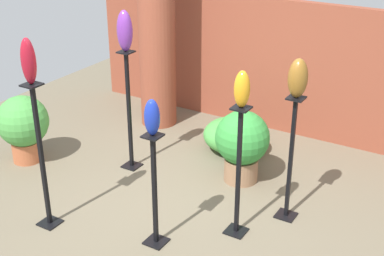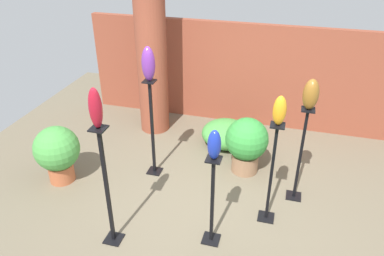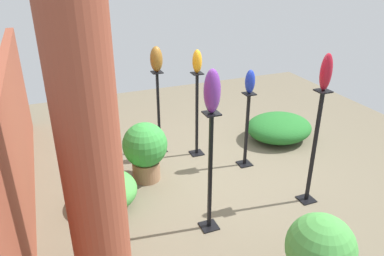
{
  "view_description": "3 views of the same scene",
  "coord_description": "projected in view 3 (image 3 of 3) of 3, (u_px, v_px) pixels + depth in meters",
  "views": [
    {
      "loc": [
        2.59,
        -3.89,
        3.14
      ],
      "look_at": [
        0.22,
        0.03,
        1.03
      ],
      "focal_mm": 50.0,
      "sensor_mm": 36.0,
      "label": 1
    },
    {
      "loc": [
        0.77,
        -3.59,
        3.28
      ],
      "look_at": [
        -0.26,
        0.1,
        1.12
      ],
      "focal_mm": 35.0,
      "sensor_mm": 36.0,
      "label": 2
    },
    {
      "loc": [
        -4.13,
        2.08,
        2.89
      ],
      "look_at": [
        0.12,
        0.38,
        0.76
      ],
      "focal_mm": 35.0,
      "sensor_mm": 36.0,
      "label": 3
    }
  ],
  "objects": [
    {
      "name": "ground_plane",
      "position": [
        219.0,
        175.0,
        5.4
      ],
      "size": [
        8.0,
        8.0,
        0.0
      ],
      "primitive_type": "plane",
      "color": "#6B604C"
    },
    {
      "name": "potted_plant_walkway_edge",
      "position": [
        320.0,
        252.0,
        3.34
      ],
      "size": [
        0.62,
        0.62,
        0.84
      ],
      "color": "#B25B38",
      "rests_on": "ground"
    },
    {
      "name": "art_vase_ruby",
      "position": [
        326.0,
        72.0,
        4.13
      ],
      "size": [
        0.13,
        0.14,
        0.43
      ],
      "primitive_type": "ellipsoid",
      "color": "maroon",
      "rests_on": "pedestal_ruby"
    },
    {
      "name": "brick_wall_back",
      "position": [
        16.0,
        151.0,
        4.16
      ],
      "size": [
        5.6,
        0.12,
        1.79
      ],
      "primitive_type": "cube",
      "color": "brown",
      "rests_on": "ground"
    },
    {
      "name": "foliage_bed_east",
      "position": [
        107.0,
        190.0,
        4.67
      ],
      "size": [
        0.8,
        0.75,
        0.43
      ],
      "primitive_type": "ellipsoid",
      "color": "#479942",
      "rests_on": "ground"
    },
    {
      "name": "brick_pillar",
      "position": [
        92.0,
        167.0,
        3.0
      ],
      "size": [
        0.5,
        0.5,
        2.68
      ],
      "primitive_type": "cylinder",
      "color": "brown",
      "rests_on": "ground"
    },
    {
      "name": "pedestal_ruby",
      "position": [
        313.0,
        153.0,
        4.56
      ],
      "size": [
        0.2,
        0.2,
        1.5
      ],
      "color": "black",
      "rests_on": "ground"
    },
    {
      "name": "pedestal_violet",
      "position": [
        210.0,
        178.0,
        4.09
      ],
      "size": [
        0.2,
        0.2,
        1.44
      ],
      "color": "black",
      "rests_on": "ground"
    },
    {
      "name": "pedestal_bronze",
      "position": [
        159.0,
        116.0,
        5.81
      ],
      "size": [
        0.2,
        0.2,
        1.32
      ],
      "color": "black",
      "rests_on": "ground"
    },
    {
      "name": "art_vase_cobalt",
      "position": [
        250.0,
        82.0,
        5.12
      ],
      "size": [
        0.14,
        0.14,
        0.33
      ],
      "primitive_type": "ellipsoid",
      "color": "#192D9E",
      "rests_on": "pedestal_cobalt"
    },
    {
      "name": "art_vase_bronze",
      "position": [
        156.0,
        59.0,
        5.43
      ],
      "size": [
        0.18,
        0.18,
        0.38
      ],
      "primitive_type": "ellipsoid",
      "color": "brown",
      "rests_on": "pedestal_bronze"
    },
    {
      "name": "potted_plant_front_right",
      "position": [
        145.0,
        149.0,
        5.11
      ],
      "size": [
        0.62,
        0.62,
        0.85
      ],
      "color": "#936B4C",
      "rests_on": "ground"
    },
    {
      "name": "pedestal_amber",
      "position": [
        197.0,
        118.0,
        5.71
      ],
      "size": [
        0.2,
        0.2,
        1.33
      ],
      "color": "black",
      "rests_on": "ground"
    },
    {
      "name": "foliage_bed_west",
      "position": [
        279.0,
        128.0,
        6.35
      ],
      "size": [
        0.98,
        1.13,
        0.43
      ],
      "primitive_type": "ellipsoid",
      "color": "#236B28",
      "rests_on": "ground"
    },
    {
      "name": "pedestal_cobalt",
      "position": [
        246.0,
        133.0,
        5.45
      ],
      "size": [
        0.2,
        0.2,
        1.14
      ],
      "color": "black",
      "rests_on": "ground"
    },
    {
      "name": "art_vase_violet",
      "position": [
        212.0,
        91.0,
        3.66
      ],
      "size": [
        0.17,
        0.17,
        0.46
      ],
      "primitive_type": "ellipsoid",
      "color": "#6B2D8C",
      "rests_on": "pedestal_violet"
    },
    {
      "name": "art_vase_amber",
      "position": [
        197.0,
        61.0,
        5.34
      ],
      "size": [
        0.14,
        0.14,
        0.34
      ],
      "primitive_type": "ellipsoid",
      "color": "orange",
      "rests_on": "pedestal_amber"
    }
  ]
}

